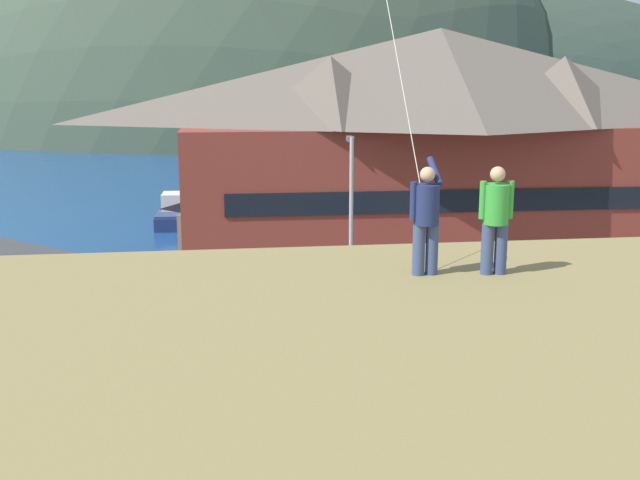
{
  "coord_description": "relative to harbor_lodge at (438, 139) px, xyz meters",
  "views": [
    {
      "loc": [
        -2.79,
        -20.28,
        10.66
      ],
      "look_at": [
        1.0,
        9.0,
        4.04
      ],
      "focal_mm": 44.15,
      "sensor_mm": 36.0,
      "label": 1
    }
  ],
  "objects": [
    {
      "name": "storage_shed_waterside",
      "position": [
        -11.11,
        1.42,
        -4.59
      ],
      "size": [
        6.72,
        5.1,
        4.01
      ],
      "color": "#756B5B",
      "rests_on": "ground"
    },
    {
      "name": "harbor_lodge",
      "position": [
        0.0,
        0.0,
        0.0
      ],
      "size": [
        29.13,
        12.58,
        12.54
      ],
      "color": "brown",
      "rests_on": "ground"
    },
    {
      "name": "parked_car_front_row_end",
      "position": [
        -5.55,
        -20.83,
        -5.6
      ],
      "size": [
        4.3,
        2.26,
        1.82
      ],
      "color": "#236633",
      "rests_on": "parking_lot_pad"
    },
    {
      "name": "far_hill_east_peak",
      "position": [
        31.7,
        99.18,
        -6.67
      ],
      "size": [
        118.95,
        64.07,
        50.08
      ],
      "primitive_type": "ellipsoid",
      "color": "#2D3D33",
      "rests_on": "ground"
    },
    {
      "name": "wharf_dock",
      "position": [
        -11.57,
        13.88,
        -6.32
      ],
      "size": [
        3.2,
        14.57,
        0.7
      ],
      "color": "#70604C",
      "rests_on": "ground"
    },
    {
      "name": "parking_light_pole",
      "position": [
        -6.64,
        -10.95,
        -2.15
      ],
      "size": [
        0.24,
        0.78,
        7.74
      ],
      "color": "#ADADB2",
      "rests_on": "parking_lot_pad"
    },
    {
      "name": "parked_car_mid_row_far",
      "position": [
        -13.16,
        -15.01,
        -5.6
      ],
      "size": [
        4.32,
        2.29,
        1.82
      ],
      "color": "slate",
      "rests_on": "parking_lot_pad"
    },
    {
      "name": "far_hill_west_ridge",
      "position": [
        -4.58,
        90.01,
        -6.67
      ],
      "size": [
        100.24,
        74.99,
        91.8
      ],
      "primitive_type": "ellipsoid",
      "color": "#42513D",
      "rests_on": "ground"
    },
    {
      "name": "moored_boat_wharfside",
      "position": [
        -14.98,
        11.91,
        -5.95
      ],
      "size": [
        2.38,
        6.73,
        2.16
      ],
      "color": "navy",
      "rests_on": "ground"
    },
    {
      "name": "parking_lot_pad",
      "position": [
        -9.1,
        -16.5,
        -6.62
      ],
      "size": [
        40.0,
        20.0,
        0.1
      ],
      "primitive_type": "cube",
      "color": "slate",
      "rests_on": "ground"
    },
    {
      "name": "parked_car_back_row_left",
      "position": [
        -10.84,
        -21.43,
        -5.6
      ],
      "size": [
        4.28,
        2.21,
        1.82
      ],
      "color": "#B28923",
      "rests_on": "parking_lot_pad"
    },
    {
      "name": "bay_water",
      "position": [
        -9.1,
        38.5,
        -6.65
      ],
      "size": [
        360.0,
        84.0,
        0.03
      ],
      "primitive_type": "cube",
      "color": "navy",
      "rests_on": "ground"
    },
    {
      "name": "parked_car_mid_row_center",
      "position": [
        -4.38,
        -15.62,
        -5.6
      ],
      "size": [
        4.35,
        2.36,
        1.82
      ],
      "color": "navy",
      "rests_on": "parking_lot_pad"
    },
    {
      "name": "person_kite_flyer",
      "position": [
        -8.66,
        -29.88,
        1.64
      ],
      "size": [
        0.52,
        0.67,
        1.86
      ],
      "color": "#384770",
      "rests_on": "grassy_hill_foreground"
    },
    {
      "name": "ground_plane",
      "position": [
        -9.1,
        -21.5,
        -6.67
      ],
      "size": [
        600.0,
        600.0,
        0.0
      ],
      "primitive_type": "plane",
      "color": "#66604C"
    },
    {
      "name": "person_companion",
      "position": [
        -7.55,
        -29.99,
        1.62
      ],
      "size": [
        0.55,
        0.4,
        1.74
      ],
      "color": "#384770",
      "rests_on": "grassy_hill_foreground"
    }
  ]
}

